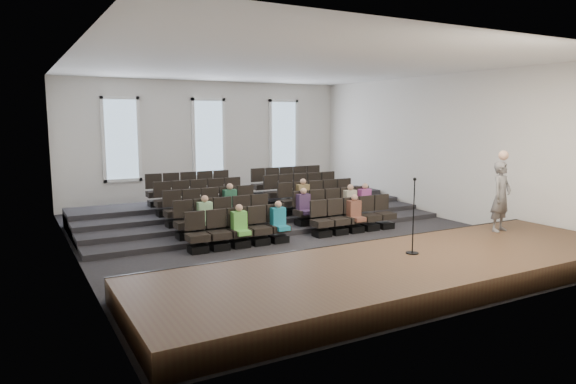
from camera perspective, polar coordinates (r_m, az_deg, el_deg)
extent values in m
plane|color=black|center=(15.54, 0.31, -4.82)|extent=(14.00, 14.00, 0.00)
cube|color=white|center=(15.21, 0.32, 13.90)|extent=(12.00, 14.00, 0.02)
cube|color=silver|center=(21.57, -8.84, 5.45)|extent=(12.00, 0.04, 5.00)
cube|color=silver|center=(9.68, 20.98, 1.71)|extent=(12.00, 0.04, 5.00)
cube|color=silver|center=(13.33, -22.96, 3.24)|extent=(0.04, 14.00, 5.00)
cube|color=silver|center=(18.85, 16.58, 4.82)|extent=(0.04, 14.00, 5.00)
cube|color=#412D1B|center=(11.44, 12.98, -8.53)|extent=(11.80, 3.60, 0.50)
cube|color=black|center=(12.76, 7.65, -6.64)|extent=(11.80, 0.06, 0.52)
cube|color=black|center=(17.55, -3.39, -3.07)|extent=(11.80, 4.80, 0.15)
cube|color=black|center=(18.00, -4.12, -2.55)|extent=(11.80, 3.75, 0.30)
cube|color=black|center=(18.46, -4.80, -2.05)|extent=(11.80, 2.70, 0.45)
cube|color=black|center=(18.92, -5.45, -1.57)|extent=(11.80, 1.65, 0.60)
cube|color=black|center=(13.75, -9.97, -6.25)|extent=(0.47, 0.43, 0.20)
cube|color=black|center=(13.67, -10.00, -4.99)|extent=(0.55, 0.50, 0.19)
cube|color=black|center=(13.78, -10.33, -3.15)|extent=(0.55, 0.08, 0.50)
cube|color=black|center=(13.94, -7.63, -5.99)|extent=(0.47, 0.43, 0.20)
cube|color=black|center=(13.87, -7.65, -4.75)|extent=(0.55, 0.50, 0.19)
cube|color=black|center=(13.98, -7.99, -2.94)|extent=(0.55, 0.08, 0.50)
cube|color=black|center=(14.16, -5.35, -5.73)|extent=(0.47, 0.43, 0.20)
cube|color=black|center=(14.09, -5.37, -4.51)|extent=(0.55, 0.50, 0.19)
cube|color=black|center=(14.20, -5.73, -2.72)|extent=(0.55, 0.08, 0.50)
cube|color=black|center=(14.41, -3.15, -5.47)|extent=(0.47, 0.43, 0.20)
cube|color=black|center=(14.33, -3.16, -4.26)|extent=(0.55, 0.50, 0.19)
cube|color=black|center=(14.44, -3.54, -2.51)|extent=(0.55, 0.08, 0.50)
cube|color=black|center=(14.67, -1.03, -5.21)|extent=(0.47, 0.43, 0.20)
cube|color=black|center=(14.60, -1.04, -4.02)|extent=(0.55, 0.50, 0.19)
cube|color=black|center=(14.70, -1.42, -2.31)|extent=(0.55, 0.08, 0.50)
cube|color=black|center=(15.38, 3.77, -4.59)|extent=(0.47, 0.43, 0.20)
cube|color=black|center=(15.31, 3.78, -3.46)|extent=(0.55, 0.50, 0.19)
cube|color=black|center=(15.41, 3.37, -1.83)|extent=(0.55, 0.08, 0.50)
cube|color=black|center=(15.70, 5.62, -4.35)|extent=(0.47, 0.43, 0.20)
cube|color=black|center=(15.64, 5.64, -3.24)|extent=(0.55, 0.50, 0.19)
cube|color=black|center=(15.73, 5.22, -1.64)|extent=(0.55, 0.08, 0.50)
cube|color=black|center=(16.04, 7.39, -4.11)|extent=(0.47, 0.43, 0.20)
cube|color=black|center=(15.98, 7.41, -3.02)|extent=(0.55, 0.50, 0.19)
cube|color=black|center=(16.07, 7.00, -1.46)|extent=(0.55, 0.08, 0.50)
cube|color=black|center=(16.40, 9.09, -3.87)|extent=(0.47, 0.43, 0.20)
cube|color=black|center=(16.34, 9.11, -2.81)|extent=(0.55, 0.50, 0.19)
cube|color=black|center=(16.43, 8.70, -1.28)|extent=(0.55, 0.08, 0.50)
cube|color=black|center=(16.77, 10.71, -3.64)|extent=(0.47, 0.43, 0.20)
cube|color=black|center=(16.71, 10.74, -2.60)|extent=(0.55, 0.50, 0.19)
cube|color=black|center=(16.79, 10.32, -1.12)|extent=(0.55, 0.08, 0.50)
cube|color=black|center=(14.68, -11.32, -4.75)|extent=(0.47, 0.43, 0.20)
cube|color=black|center=(14.62, -11.35, -3.57)|extent=(0.55, 0.50, 0.19)
cube|color=black|center=(14.74, -11.64, -1.86)|extent=(0.55, 0.08, 0.50)
cube|color=black|center=(14.87, -9.11, -4.53)|extent=(0.47, 0.43, 0.20)
cube|color=black|center=(14.80, -9.14, -3.36)|extent=(0.55, 0.50, 0.19)
cube|color=black|center=(14.92, -9.44, -1.68)|extent=(0.55, 0.08, 0.50)
cube|color=black|center=(15.07, -6.96, -4.31)|extent=(0.47, 0.43, 0.20)
cube|color=black|center=(15.01, -6.98, -3.16)|extent=(0.55, 0.50, 0.19)
cube|color=black|center=(15.13, -7.30, -1.50)|extent=(0.55, 0.08, 0.50)
cube|color=black|center=(15.30, -4.87, -4.09)|extent=(0.47, 0.43, 0.20)
cube|color=black|center=(15.24, -4.88, -2.96)|extent=(0.55, 0.50, 0.19)
cube|color=black|center=(15.35, -5.22, -1.32)|extent=(0.55, 0.08, 0.50)
cube|color=black|center=(15.55, -2.84, -3.88)|extent=(0.47, 0.43, 0.20)
cube|color=black|center=(15.49, -2.85, -2.75)|extent=(0.55, 0.50, 0.19)
cube|color=black|center=(15.60, -3.20, -1.15)|extent=(0.55, 0.08, 0.50)
cube|color=black|center=(16.22, 1.77, -3.36)|extent=(0.47, 0.43, 0.20)
cube|color=black|center=(16.16, 1.78, -2.29)|extent=(0.55, 0.50, 0.19)
cube|color=black|center=(16.27, 1.41, -0.75)|extent=(0.55, 0.08, 0.50)
cube|color=black|center=(16.53, 3.57, -3.16)|extent=(0.47, 0.43, 0.20)
cube|color=black|center=(16.47, 3.58, -2.10)|extent=(0.55, 0.50, 0.19)
cube|color=black|center=(16.58, 3.20, -0.59)|extent=(0.55, 0.08, 0.50)
cube|color=black|center=(16.85, 5.29, -2.95)|extent=(0.47, 0.43, 0.20)
cube|color=black|center=(16.79, 5.31, -1.92)|extent=(0.55, 0.50, 0.19)
cube|color=black|center=(16.90, 4.93, -0.44)|extent=(0.55, 0.08, 0.50)
cube|color=black|center=(17.19, 6.95, -2.76)|extent=(0.47, 0.43, 0.20)
cube|color=black|center=(17.13, 6.97, -1.74)|extent=(0.55, 0.50, 0.19)
cube|color=black|center=(17.24, 6.59, -0.29)|extent=(0.55, 0.08, 0.50)
cube|color=black|center=(17.54, 8.55, -2.57)|extent=(0.47, 0.43, 0.20)
cube|color=black|center=(17.49, 8.57, -1.57)|extent=(0.55, 0.50, 0.19)
cube|color=black|center=(17.59, 8.18, -0.15)|extent=(0.55, 0.08, 0.50)
cube|color=black|center=(15.64, -12.50, -3.43)|extent=(0.47, 0.42, 0.20)
cube|color=black|center=(15.58, -12.54, -2.32)|extent=(0.55, 0.50, 0.19)
cube|color=black|center=(15.71, -12.80, -0.72)|extent=(0.55, 0.08, 0.50)
cube|color=black|center=(15.81, -10.41, -3.25)|extent=(0.47, 0.42, 0.20)
cube|color=black|center=(15.75, -10.44, -2.14)|extent=(0.55, 0.50, 0.19)
cube|color=black|center=(15.88, -10.72, -0.56)|extent=(0.55, 0.08, 0.50)
cube|color=black|center=(16.00, -8.37, -3.06)|extent=(0.47, 0.42, 0.20)
cube|color=black|center=(15.95, -8.39, -1.97)|extent=(0.55, 0.50, 0.19)
cube|color=black|center=(16.07, -8.69, -0.41)|extent=(0.55, 0.08, 0.50)
cube|color=black|center=(16.22, -6.38, -2.87)|extent=(0.47, 0.42, 0.20)
cube|color=black|center=(16.16, -6.40, -1.79)|extent=(0.55, 0.50, 0.19)
cube|color=black|center=(16.29, -6.71, -0.26)|extent=(0.55, 0.08, 0.50)
cube|color=black|center=(16.45, -4.45, -2.69)|extent=(0.47, 0.42, 0.20)
cube|color=black|center=(16.39, -4.46, -1.62)|extent=(0.55, 0.50, 0.19)
cube|color=black|center=(16.52, -4.78, -0.11)|extent=(0.55, 0.08, 0.50)
cube|color=black|center=(17.09, -0.02, -2.25)|extent=(0.47, 0.42, 0.20)
cube|color=black|center=(17.03, -0.02, -1.23)|extent=(0.55, 0.50, 0.19)
cube|color=black|center=(17.15, -0.35, 0.23)|extent=(0.55, 0.08, 0.50)
cube|color=black|center=(17.38, 1.72, -2.08)|extent=(0.47, 0.42, 0.20)
cube|color=black|center=(17.33, 1.72, -1.07)|extent=(0.55, 0.50, 0.19)
cube|color=black|center=(17.44, 1.38, 0.36)|extent=(0.55, 0.08, 0.50)
cube|color=black|center=(17.69, 3.40, -1.91)|extent=(0.47, 0.42, 0.20)
cube|color=black|center=(17.64, 3.40, -0.92)|extent=(0.55, 0.50, 0.19)
cube|color=black|center=(17.75, 3.05, 0.49)|extent=(0.55, 0.08, 0.50)
cube|color=black|center=(18.01, 5.01, -1.74)|extent=(0.47, 0.42, 0.20)
cube|color=black|center=(17.96, 5.02, -0.77)|extent=(0.55, 0.50, 0.19)
cube|color=black|center=(18.07, 4.67, 0.61)|extent=(0.55, 0.08, 0.50)
cube|color=black|center=(18.35, 6.57, -1.58)|extent=(0.47, 0.42, 0.20)
cube|color=black|center=(18.30, 6.59, -0.62)|extent=(0.55, 0.50, 0.19)
cube|color=black|center=(18.41, 6.23, 0.73)|extent=(0.55, 0.08, 0.50)
cube|color=black|center=(16.60, -13.54, -2.27)|extent=(0.47, 0.42, 0.20)
cube|color=black|center=(16.55, -13.58, -1.21)|extent=(0.55, 0.50, 0.19)
cube|color=black|center=(16.69, -13.82, 0.28)|extent=(0.55, 0.08, 0.50)
cube|color=black|center=(16.76, -11.56, -2.10)|extent=(0.47, 0.42, 0.20)
cube|color=black|center=(16.71, -11.59, -1.06)|extent=(0.55, 0.50, 0.19)
cube|color=black|center=(16.85, -11.85, 0.42)|extent=(0.55, 0.08, 0.50)
cube|color=black|center=(16.95, -9.63, -1.94)|extent=(0.47, 0.42, 0.20)
cube|color=black|center=(16.90, -9.65, -0.91)|extent=(0.55, 0.50, 0.19)
cube|color=black|center=(17.03, -9.92, 0.56)|extent=(0.55, 0.08, 0.50)
cube|color=black|center=(17.15, -7.73, -1.78)|extent=(0.47, 0.42, 0.20)
cube|color=black|center=(17.10, -7.75, -0.76)|extent=(0.55, 0.50, 0.19)
cube|color=black|center=(17.23, -8.03, 0.69)|extent=(0.55, 0.08, 0.50)
cube|color=black|center=(17.37, -5.89, -1.62)|extent=(0.47, 0.42, 0.20)
cube|color=black|center=(17.32, -5.90, -0.61)|extent=(0.55, 0.50, 0.19)
cube|color=black|center=(17.45, -6.19, 0.81)|extent=(0.55, 0.08, 0.50)
cube|color=black|center=(17.97, -1.63, -1.25)|extent=(0.47, 0.42, 0.20)
cube|color=black|center=(17.93, -1.63, -0.27)|extent=(0.55, 0.50, 0.19)
cube|color=black|center=(18.06, -1.94, 1.10)|extent=(0.55, 0.08, 0.50)
cube|color=black|center=(18.25, 0.05, -1.10)|extent=(0.47, 0.42, 0.20)
cube|color=black|center=(18.20, 0.05, -0.14)|extent=(0.55, 0.50, 0.19)
cube|color=black|center=(18.33, -0.27, 1.22)|extent=(0.55, 0.08, 0.50)
cube|color=black|center=(18.55, 1.67, -0.95)|extent=(0.47, 0.42, 0.20)
cube|color=black|center=(18.50, 1.68, 0.00)|extent=(0.55, 0.50, 0.19)
cube|color=black|center=(18.62, 1.35, 1.32)|extent=(0.55, 0.08, 0.50)
cube|color=black|center=(18.85, 3.24, -0.81)|extent=(0.47, 0.42, 0.20)
cube|color=black|center=(18.81, 3.25, 0.12)|extent=(0.55, 0.50, 0.19)
cube|color=black|center=(18.93, 2.92, 1.43)|extent=(0.55, 0.08, 0.50)
cube|color=black|center=(19.18, 4.76, -0.67)|extent=(0.47, 0.42, 0.20)
cube|color=black|center=(19.13, 4.78, 0.24)|extent=(0.55, 0.50, 0.19)
cube|color=black|center=(19.25, 4.44, 1.53)|extent=(0.55, 0.08, 0.50)
cube|color=black|center=(17.58, -14.47, -1.23)|extent=(0.47, 0.42, 0.20)
cube|color=black|center=(17.53, -14.50, -0.23)|extent=(0.55, 0.50, 0.19)
cube|color=black|center=(17.68, -14.72, 1.18)|extent=(0.55, 0.08, 0.50)
cube|color=black|center=(17.73, -12.59, -1.08)|extent=(0.47, 0.42, 0.20)
cube|color=black|center=(17.69, -12.62, -0.09)|extent=(0.55, 0.50, 0.19)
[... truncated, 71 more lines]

